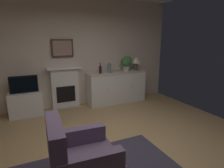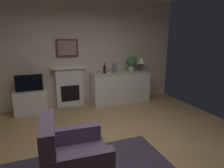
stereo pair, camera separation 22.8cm
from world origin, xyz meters
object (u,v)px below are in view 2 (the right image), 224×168
(wine_bottle, at_px, (105,69))
(armchair, at_px, (73,159))
(wine_glass_center, at_px, (123,68))
(vase_decorative, at_px, (114,68))
(tv_set, at_px, (29,83))
(framed_picture, at_px, (67,48))
(sideboard_cabinet, at_px, (121,87))
(tv_cabinet, at_px, (31,102))
(fireplace_unit, at_px, (70,87))
(wine_glass_left, at_px, (118,68))
(potted_plant_small, at_px, (132,62))
(table_lamp, at_px, (141,61))

(wine_bottle, relative_size, armchair, 0.32)
(wine_glass_center, bearing_deg, armchair, -124.81)
(vase_decorative, bearing_deg, tv_set, 178.89)
(framed_picture, distance_m, wine_glass_center, 1.59)
(sideboard_cabinet, distance_m, wine_bottle, 0.74)
(wine_bottle, relative_size, tv_cabinet, 0.39)
(fireplace_unit, bearing_deg, tv_cabinet, -170.55)
(framed_picture, height_order, tv_set, framed_picture)
(sideboard_cabinet, height_order, vase_decorative, vase_decorative)
(wine_glass_left, relative_size, wine_glass_center, 1.00)
(tv_set, bearing_deg, potted_plant_small, 1.11)
(wine_bottle, xyz_separation_m, wine_glass_left, (0.42, 0.05, 0.01))
(tv_cabinet, bearing_deg, framed_picture, 12.01)
(wine_glass_left, bearing_deg, tv_cabinet, -179.49)
(wine_glass_center, bearing_deg, wine_bottle, 176.47)
(table_lamp, bearing_deg, fireplace_unit, 175.10)
(framed_picture, bearing_deg, vase_decorative, -12.96)
(table_lamp, bearing_deg, framed_picture, 173.86)
(sideboard_cabinet, relative_size, wine_glass_left, 10.30)
(sideboard_cabinet, relative_size, wine_bottle, 5.86)
(framed_picture, bearing_deg, armchair, -98.09)
(wine_bottle, height_order, armchair, wine_bottle)
(wine_glass_center, height_order, tv_cabinet, wine_glass_center)
(fireplace_unit, distance_m, vase_decorative, 1.30)
(potted_plant_small, bearing_deg, wine_glass_left, -178.70)
(framed_picture, bearing_deg, potted_plant_small, -5.69)
(tv_cabinet, bearing_deg, armchair, -78.74)
(vase_decorative, xyz_separation_m, tv_cabinet, (-2.16, 0.06, -0.74))
(wine_bottle, bearing_deg, table_lamp, 0.64)
(potted_plant_small, height_order, armchair, potted_plant_small)
(table_lamp, bearing_deg, sideboard_cabinet, -180.00)
(sideboard_cabinet, xyz_separation_m, tv_set, (-2.41, -0.01, 0.33))
(framed_picture, bearing_deg, wine_glass_left, -7.87)
(wine_bottle, bearing_deg, potted_plant_small, 3.93)
(fireplace_unit, xyz_separation_m, potted_plant_small, (1.78, -0.13, 0.60))
(tv_set, height_order, potted_plant_small, potted_plant_small)
(fireplace_unit, relative_size, table_lamp, 2.75)
(wine_bottle, bearing_deg, wine_glass_left, 6.59)
(fireplace_unit, height_order, framed_picture, framed_picture)
(tv_set, height_order, armchair, tv_set)
(sideboard_cabinet, bearing_deg, wine_glass_left, 156.87)
(wine_glass_center, relative_size, potted_plant_small, 0.38)
(fireplace_unit, distance_m, tv_set, 1.02)
(fireplace_unit, bearing_deg, wine_glass_left, -5.98)
(sideboard_cabinet, height_order, armchair, armchair)
(wine_bottle, height_order, tv_cabinet, wine_bottle)
(wine_bottle, relative_size, tv_set, 0.47)
(framed_picture, height_order, table_lamp, framed_picture)
(wine_glass_left, xyz_separation_m, tv_set, (-2.33, -0.04, -0.23))
(wine_glass_left, distance_m, tv_cabinet, 2.44)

